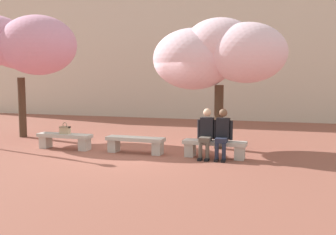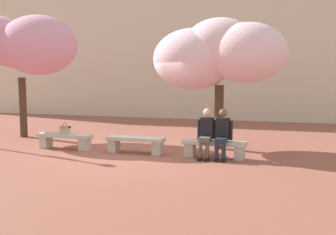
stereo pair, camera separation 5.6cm
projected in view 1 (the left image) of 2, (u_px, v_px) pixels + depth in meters
ground_plane at (135, 153)px, 10.87m from camera, size 100.00×100.00×0.00m
building_facade at (208, 42)px, 20.65m from camera, size 28.00×4.00×7.82m
stone_bench_west_end at (65, 139)px, 11.45m from camera, size 1.66×0.47×0.45m
stone_bench_near_west at (135, 143)px, 10.84m from camera, size 1.66×0.47×0.45m
stone_bench_center at (215, 147)px, 10.23m from camera, size 1.66×0.47×0.45m
person_seated_left at (206, 131)px, 10.19m from camera, size 0.51×0.68×1.29m
person_seated_right at (222, 132)px, 10.08m from camera, size 0.51×0.68×1.29m
handbag at (65, 130)px, 11.40m from camera, size 0.30×0.15×0.34m
cherry_tree_main at (216, 54)px, 11.29m from camera, size 3.88×2.43×3.78m
cherry_tree_secondary at (20, 44)px, 13.23m from camera, size 4.03×2.38×4.17m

